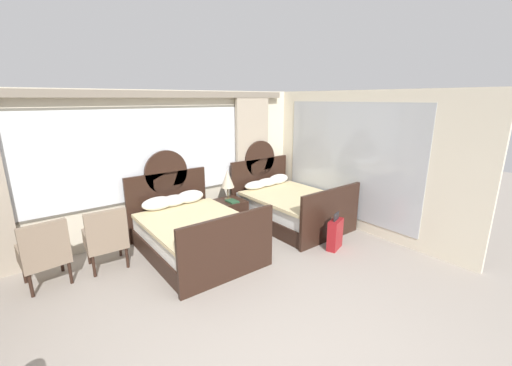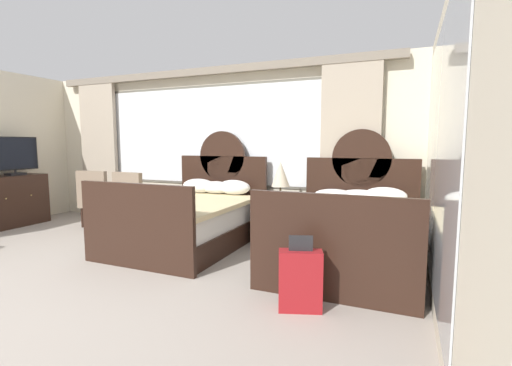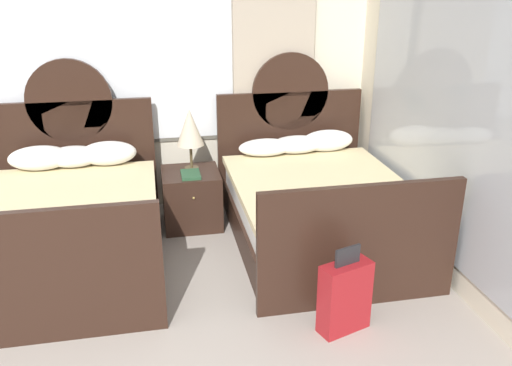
% 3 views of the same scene
% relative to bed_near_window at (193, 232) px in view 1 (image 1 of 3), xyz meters
% --- Properties ---
extents(ground_plane, '(24.00, 24.00, 0.00)m').
position_rel_bed_near_window_xyz_m(ground_plane, '(-0.35, -2.68, -0.37)').
color(ground_plane, '#9E9389').
extents(wall_back_window, '(6.83, 0.22, 2.70)m').
position_rel_bed_near_window_xyz_m(wall_back_window, '(-0.35, 1.14, 1.04)').
color(wall_back_window, beige).
rests_on(wall_back_window, ground_plane).
extents(wall_right_mirror, '(0.08, 4.42, 2.70)m').
position_rel_bed_near_window_xyz_m(wall_right_mirror, '(3.09, -1.05, 0.98)').
color(wall_right_mirror, beige).
rests_on(wall_right_mirror, ground_plane).
extents(bed_near_window, '(1.56, 2.15, 1.63)m').
position_rel_bed_near_window_xyz_m(bed_near_window, '(0.00, 0.00, 0.00)').
color(bed_near_window, black).
rests_on(bed_near_window, ground_plane).
extents(bed_near_mirror, '(1.56, 2.15, 1.63)m').
position_rel_bed_near_window_xyz_m(bed_near_mirror, '(2.22, -0.01, -0.00)').
color(bed_near_mirror, black).
rests_on(bed_near_mirror, ground_plane).
extents(nightstand_between_beds, '(0.56, 0.59, 0.56)m').
position_rel_bed_near_window_xyz_m(nightstand_between_beds, '(1.11, 0.57, -0.09)').
color(nightstand_between_beds, black).
rests_on(nightstand_between_beds, ground_plane).
extents(table_lamp_on_nightstand, '(0.27, 0.27, 0.61)m').
position_rel_bed_near_window_xyz_m(table_lamp_on_nightstand, '(1.13, 0.65, 0.61)').
color(table_lamp_on_nightstand, brown).
rests_on(table_lamp_on_nightstand, nightstand_between_beds).
extents(book_on_nightstand, '(0.18, 0.26, 0.03)m').
position_rel_bed_near_window_xyz_m(book_on_nightstand, '(1.10, 0.46, 0.20)').
color(book_on_nightstand, '#285133').
rests_on(book_on_nightstand, nightstand_between_beds).
extents(armchair_by_window_left, '(0.59, 0.59, 0.98)m').
position_rel_bed_near_window_xyz_m(armchair_by_window_left, '(-1.28, 0.33, 0.14)').
color(armchair_by_window_left, '#84705B').
rests_on(armchair_by_window_left, ground_plane).
extents(armchair_by_window_centre, '(0.63, 0.63, 0.98)m').
position_rel_bed_near_window_xyz_m(armchair_by_window_centre, '(-2.07, 0.33, 0.14)').
color(armchair_by_window_centre, '#84705B').
rests_on(armchair_by_window_centre, ground_plane).
extents(suitcase_on_floor, '(0.40, 0.27, 0.66)m').
position_rel_bed_near_window_xyz_m(suitcase_on_floor, '(2.01, -1.38, -0.11)').
color(suitcase_on_floor, maroon).
rests_on(suitcase_on_floor, ground_plane).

